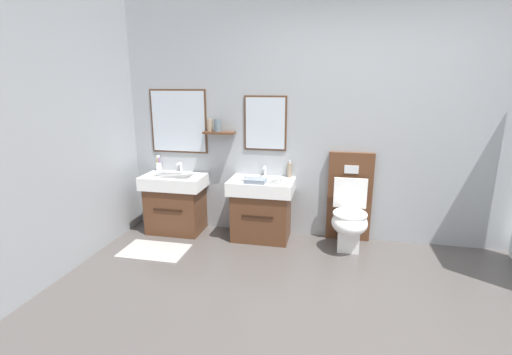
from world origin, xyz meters
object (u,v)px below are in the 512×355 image
Objects in this scene: vanity_sink_left at (176,201)px; toilet at (349,212)px; toothbrush_cup at (159,166)px; folded_hand_towel at (255,181)px; soap_dispenser at (290,170)px; vanity_sink_right at (262,207)px.

vanity_sink_left is 2.00m from toilet.
toothbrush_cup reaches higher than vanity_sink_left.
toilet is 1.07m from folded_hand_towel.
soap_dispenser is at bearing 43.91° from folded_hand_towel.
soap_dispenser is (1.32, 0.17, 0.41)m from vanity_sink_left.
folded_hand_towel is (1.27, -0.30, -0.03)m from toothbrush_cup.
vanity_sink_left is at bearing 171.90° from folded_hand_towel.
vanity_sink_left is 3.24× the size of folded_hand_towel.
vanity_sink_left is 0.71× the size of toilet.
vanity_sink_right is at bearing -148.92° from soap_dispenser.
toilet is 2.31m from toothbrush_cup.
toothbrush_cup is 0.88× the size of folded_hand_towel.
vanity_sink_right is 0.96m from toilet.
toothbrush_cup is at bearing 175.95° from toilet.
vanity_sink_right is 0.38m from folded_hand_towel.
vanity_sink_right is at bearing 0.00° from vanity_sink_left.
vanity_sink_right is 3.58× the size of soap_dispenser.
toilet is at bearing -4.05° from toothbrush_cup.
folded_hand_towel is (-0.04, -0.14, 0.35)m from vanity_sink_right.
soap_dispenser is at bearing 31.08° from vanity_sink_right.
toilet reaches higher than vanity_sink_left.
toilet reaches higher than vanity_sink_right.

